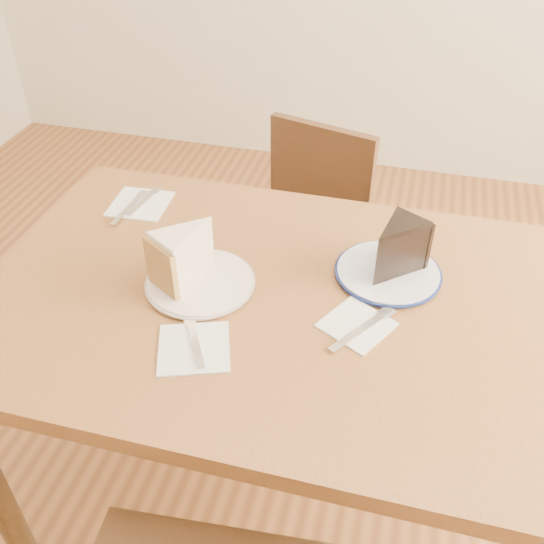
{
  "coord_description": "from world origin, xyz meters",
  "views": [
    {
      "loc": [
        0.24,
        -0.9,
        1.55
      ],
      "look_at": [
        0.0,
        0.01,
        0.8
      ],
      "focal_mm": 40.0,
      "sensor_mm": 36.0,
      "label": 1
    }
  ],
  "objects_px": {
    "carrot_cake": "(189,255)",
    "plate_cream": "(200,283)",
    "chocolate_cake": "(393,252)",
    "chair_far": "(300,248)",
    "plate_navy": "(388,273)",
    "table": "(270,329)"
  },
  "relations": [
    {
      "from": "carrot_cake",
      "to": "plate_navy",
      "type": "bearing_deg",
      "value": 48.81
    },
    {
      "from": "table",
      "to": "plate_navy",
      "type": "distance_m",
      "value": 0.28
    },
    {
      "from": "carrot_cake",
      "to": "chocolate_cake",
      "type": "relative_size",
      "value": 1.04
    },
    {
      "from": "chair_far",
      "to": "plate_navy",
      "type": "xyz_separation_m",
      "value": [
        0.28,
        -0.45,
        0.31
      ]
    },
    {
      "from": "table",
      "to": "plate_cream",
      "type": "height_order",
      "value": "plate_cream"
    },
    {
      "from": "chair_far",
      "to": "carrot_cake",
      "type": "relative_size",
      "value": 6.3
    },
    {
      "from": "chair_far",
      "to": "plate_cream",
      "type": "relative_size",
      "value": 3.69
    },
    {
      "from": "plate_navy",
      "to": "table",
      "type": "bearing_deg",
      "value": -151.21
    },
    {
      "from": "plate_cream",
      "to": "carrot_cake",
      "type": "height_order",
      "value": "carrot_cake"
    },
    {
      "from": "chair_far",
      "to": "plate_navy",
      "type": "relative_size",
      "value": 3.73
    },
    {
      "from": "table",
      "to": "chocolate_cake",
      "type": "xyz_separation_m",
      "value": [
        0.23,
        0.12,
        0.16
      ]
    },
    {
      "from": "plate_navy",
      "to": "carrot_cake",
      "type": "xyz_separation_m",
      "value": [
        -0.4,
        -0.12,
        0.06
      ]
    },
    {
      "from": "carrot_cake",
      "to": "plate_cream",
      "type": "bearing_deg",
      "value": 6.34
    },
    {
      "from": "chair_far",
      "to": "chocolate_cake",
      "type": "bearing_deg",
      "value": 137.71
    },
    {
      "from": "plate_cream",
      "to": "carrot_cake",
      "type": "relative_size",
      "value": 1.71
    },
    {
      "from": "carrot_cake",
      "to": "chocolate_cake",
      "type": "distance_m",
      "value": 0.42
    },
    {
      "from": "chair_far",
      "to": "chocolate_cake",
      "type": "relative_size",
      "value": 6.54
    },
    {
      "from": "plate_navy",
      "to": "chocolate_cake",
      "type": "distance_m",
      "value": 0.06
    },
    {
      "from": "plate_navy",
      "to": "plate_cream",
      "type": "bearing_deg",
      "value": -160.48
    },
    {
      "from": "table",
      "to": "plate_navy",
      "type": "xyz_separation_m",
      "value": [
        0.23,
        0.12,
        0.1
      ]
    },
    {
      "from": "table",
      "to": "chocolate_cake",
      "type": "distance_m",
      "value": 0.31
    },
    {
      "from": "plate_cream",
      "to": "chocolate_cake",
      "type": "xyz_separation_m",
      "value": [
        0.38,
        0.13,
        0.06
      ]
    }
  ]
}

